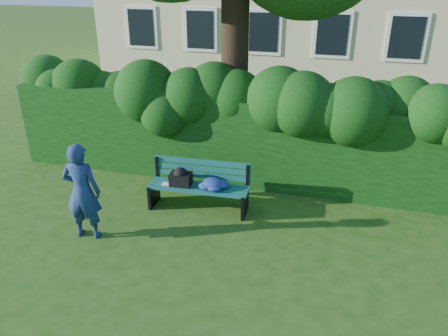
# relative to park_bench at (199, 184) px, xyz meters

# --- Properties ---
(ground) EXTENTS (80.00, 80.00, 0.00)m
(ground) POSITION_rel_park_bench_xyz_m (0.51, -0.73, -0.50)
(ground) COLOR #234A12
(ground) RESTS_ON ground
(hedge) EXTENTS (10.00, 1.00, 1.80)m
(hedge) POSITION_rel_park_bench_xyz_m (0.51, 1.47, 0.40)
(hedge) COLOR black
(hedge) RESTS_ON ground
(park_bench) EXTENTS (1.88, 0.66, 0.89)m
(park_bench) POSITION_rel_park_bench_xyz_m (0.00, 0.00, 0.00)
(park_bench) COLOR #105247
(park_bench) RESTS_ON ground
(man_reading) EXTENTS (0.66, 0.48, 1.67)m
(man_reading) POSITION_rel_park_bench_xyz_m (-1.51, -1.40, 0.33)
(man_reading) COLOR navy
(man_reading) RESTS_ON ground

